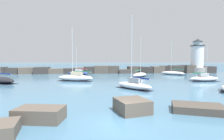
% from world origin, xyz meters
% --- Properties ---
extents(ground_plane, '(600.00, 600.00, 0.00)m').
position_xyz_m(ground_plane, '(0.00, 0.00, 0.00)').
color(ground_plane, teal).
extents(open_sea_beyond, '(400.00, 116.00, 0.01)m').
position_xyz_m(open_sea_beyond, '(0.00, 104.66, 0.00)').
color(open_sea_beyond, '#386684').
rests_on(open_sea_beyond, ground).
extents(breakwater_jetty, '(71.40, 6.71, 2.50)m').
position_xyz_m(breakwater_jetty, '(3.40, 44.69, 1.04)').
color(breakwater_jetty, '#383330').
rests_on(breakwater_jetty, ground).
extents(lighthouse, '(5.21, 5.21, 11.07)m').
position_xyz_m(lighthouse, '(31.17, 43.69, 4.67)').
color(lighthouse, gray).
rests_on(lighthouse, ground).
extents(foreground_rocks, '(18.49, 6.95, 1.07)m').
position_xyz_m(foreground_rocks, '(-1.36, 1.21, 0.41)').
color(foreground_rocks, brown).
rests_on(foreground_rocks, ground).
extents(sailboat_moored_0, '(6.30, 3.69, 7.93)m').
position_xyz_m(sailboat_moored_0, '(-6.84, 37.08, 0.65)').
color(sailboat_moored_0, navy).
rests_on(sailboat_moored_0, ground).
extents(sailboat_moored_1, '(5.97, 2.52, 7.50)m').
position_xyz_m(sailboat_moored_1, '(19.69, 21.71, 0.59)').
color(sailboat_moored_1, white).
rests_on(sailboat_moored_1, ground).
extents(sailboat_moored_2, '(7.66, 4.04, 10.72)m').
position_xyz_m(sailboat_moored_2, '(-5.92, 24.09, 0.73)').
color(sailboat_moored_2, silver).
rests_on(sailboat_moored_2, ground).
extents(sailboat_moored_3, '(5.20, 5.85, 10.70)m').
position_xyz_m(sailboat_moored_3, '(3.80, 13.52, 0.64)').
color(sailboat_moored_3, white).
rests_on(sailboat_moored_3, ground).
extents(sailboat_moored_4, '(5.77, 6.72, 10.39)m').
position_xyz_m(sailboat_moored_4, '(9.03, 31.60, 0.56)').
color(sailboat_moored_4, white).
rests_on(sailboat_moored_4, ground).
extents(sailboat_moored_5, '(7.45, 6.46, 10.40)m').
position_xyz_m(sailboat_moored_5, '(-18.98, 22.04, 0.59)').
color(sailboat_moored_5, black).
rests_on(sailboat_moored_5, ground).
extents(sailboat_moored_6, '(5.83, 6.26, 9.57)m').
position_xyz_m(sailboat_moored_6, '(19.84, 36.64, 0.56)').
color(sailboat_moored_6, white).
rests_on(sailboat_moored_6, ground).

